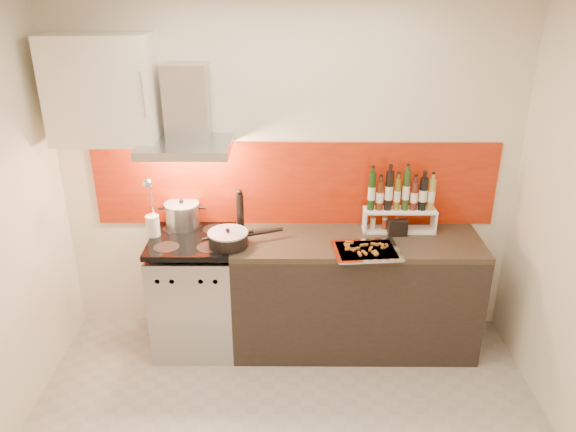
{
  "coord_description": "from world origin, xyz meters",
  "views": [
    {
      "loc": [
        0.02,
        -2.54,
        2.69
      ],
      "look_at": [
        0.0,
        0.95,
        1.15
      ],
      "focal_mm": 35.0,
      "sensor_mm": 36.0,
      "label": 1
    }
  ],
  "objects_px": {
    "stock_pot": "(182,215)",
    "range_stove": "(196,294)",
    "counter": "(354,293)",
    "pepper_mill": "(240,212)",
    "baking_tray": "(366,251)",
    "saute_pan": "(229,238)"
  },
  "relations": [
    {
      "from": "pepper_mill",
      "to": "baking_tray",
      "type": "bearing_deg",
      "value": -19.19
    },
    {
      "from": "stock_pot",
      "to": "baking_tray",
      "type": "bearing_deg",
      "value": -16.8
    },
    {
      "from": "stock_pot",
      "to": "saute_pan",
      "type": "relative_size",
      "value": 0.49
    },
    {
      "from": "range_stove",
      "to": "counter",
      "type": "height_order",
      "value": "range_stove"
    },
    {
      "from": "stock_pot",
      "to": "pepper_mill",
      "type": "distance_m",
      "value": 0.46
    },
    {
      "from": "range_stove",
      "to": "saute_pan",
      "type": "distance_m",
      "value": 0.6
    },
    {
      "from": "saute_pan",
      "to": "pepper_mill",
      "type": "distance_m",
      "value": 0.25
    },
    {
      "from": "stock_pot",
      "to": "range_stove",
      "type": "bearing_deg",
      "value": -65.26
    },
    {
      "from": "baking_tray",
      "to": "saute_pan",
      "type": "bearing_deg",
      "value": 174.23
    },
    {
      "from": "pepper_mill",
      "to": "range_stove",
      "type": "bearing_deg",
      "value": -162.9
    },
    {
      "from": "saute_pan",
      "to": "counter",
      "type": "bearing_deg",
      "value": 6.89
    },
    {
      "from": "counter",
      "to": "stock_pot",
      "type": "relative_size",
      "value": 6.94
    },
    {
      "from": "range_stove",
      "to": "counter",
      "type": "relative_size",
      "value": 0.51
    },
    {
      "from": "counter",
      "to": "saute_pan",
      "type": "distance_m",
      "value": 1.05
    },
    {
      "from": "stock_pot",
      "to": "baking_tray",
      "type": "height_order",
      "value": "stock_pot"
    },
    {
      "from": "saute_pan",
      "to": "range_stove",
      "type": "bearing_deg",
      "value": 159.79
    },
    {
      "from": "stock_pot",
      "to": "pepper_mill",
      "type": "bearing_deg",
      "value": -11.81
    },
    {
      "from": "stock_pot",
      "to": "pepper_mill",
      "type": "relative_size",
      "value": 0.75
    },
    {
      "from": "range_stove",
      "to": "stock_pot",
      "type": "relative_size",
      "value": 3.51
    },
    {
      "from": "saute_pan",
      "to": "pepper_mill",
      "type": "xyz_separation_m",
      "value": [
        0.06,
        0.21,
        0.11
      ]
    },
    {
      "from": "pepper_mill",
      "to": "baking_tray",
      "type": "height_order",
      "value": "pepper_mill"
    },
    {
      "from": "counter",
      "to": "pepper_mill",
      "type": "xyz_separation_m",
      "value": [
        -0.85,
        0.1,
        0.62
      ]
    }
  ]
}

